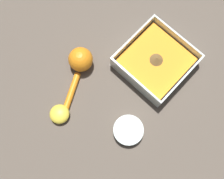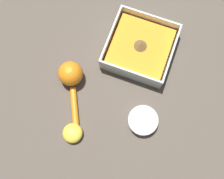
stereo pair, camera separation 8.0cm
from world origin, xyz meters
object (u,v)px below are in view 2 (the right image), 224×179
spice_bowl (143,121)px  lemon_squeezer (71,77)px  square_dish (140,48)px  lemon_half (73,133)px

spice_bowl → lemon_squeezer: 0.26m
square_dish → lemon_squeezer: lemon_squeezer is taller
lemon_squeezer → spice_bowl: bearing=-127.7°
lemon_squeezer → lemon_half: lemon_squeezer is taller
square_dish → lemon_squeezer: 0.24m
spice_bowl → lemon_squeezer: size_ratio=0.48×
spice_bowl → lemon_half: size_ratio=1.50×
square_dish → lemon_half: bearing=-107.4°
spice_bowl → lemon_half: 0.22m
spice_bowl → lemon_squeezer: (-0.25, 0.05, 0.02)m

